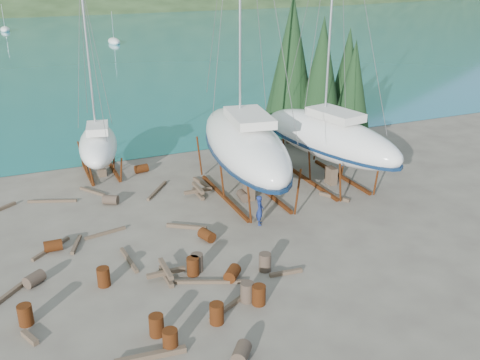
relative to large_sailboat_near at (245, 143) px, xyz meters
name	(u,v)px	position (x,y,z in m)	size (l,w,h in m)	color
ground	(230,246)	(-3.36, -5.69, -3.38)	(600.00, 600.00, 0.00)	#554C43
cypress_near_right	(322,74)	(9.14, 6.31, 2.41)	(3.60, 3.60, 10.00)	black
cypress_mid_right	(353,89)	(10.64, 4.31, 1.53)	(3.06, 3.06, 8.50)	black
cypress_back_left	(292,60)	(7.64, 8.31, 3.28)	(4.14, 4.14, 11.50)	black
cypress_far_right	(347,77)	(12.14, 7.31, 1.82)	(3.24, 3.24, 9.00)	black
moored_boat_mid	(114,42)	(6.64, 74.31, -3.00)	(2.00, 5.00, 6.05)	white
moored_boat_far	(5,30)	(-11.36, 104.31, -3.00)	(2.00, 5.00, 6.05)	white
large_sailboat_near	(245,143)	(0.00, 0.00, 0.00)	(5.93, 13.81, 21.05)	white
large_sailboat_far	(329,137)	(5.99, 0.04, -0.32)	(5.66, 12.31, 18.77)	white
small_sailboat_shore	(98,144)	(-7.54, 7.41, -1.29)	(3.96, 8.31, 12.76)	white
worker	(260,210)	(-0.88, -4.05, -2.53)	(0.63, 0.41, 1.72)	navy
drum_0	(25,315)	(-13.26, -8.38, -2.94)	(0.58, 0.58, 0.88)	#5F3110
drum_1	(241,353)	(-6.22, -13.70, -3.09)	(0.58, 0.58, 0.88)	#2D2823
drum_2	(53,246)	(-11.66, -2.62, -3.09)	(0.58, 0.58, 0.88)	#5F3110
drum_3	(170,340)	(-8.43, -12.18, -2.94)	(0.58, 0.58, 0.88)	#5F3110
drum_4	(141,169)	(-4.94, 6.44, -3.09)	(0.58, 0.58, 0.88)	#5F3110
drum_5	(247,292)	(-4.53, -10.44, -2.94)	(0.58, 0.58, 0.88)	#2D2823
drum_6	(207,235)	(-4.21, -4.64, -3.09)	(0.58, 0.58, 0.88)	#5F3110
drum_7	(259,295)	(-4.17, -10.84, -2.94)	(0.58, 0.58, 0.88)	#5F3110
drum_8	(104,277)	(-9.90, -6.80, -2.94)	(0.58, 0.58, 0.88)	#5F3110
drum_9	(111,200)	(-7.92, 1.95, -3.09)	(0.58, 0.58, 0.88)	#2D2823
drum_10	(217,313)	(-6.26, -11.33, -2.94)	(0.58, 0.58, 0.88)	#5F3110
drum_11	(243,196)	(-0.39, -0.67, -3.09)	(0.58, 0.58, 0.88)	#2D2823
drum_12	(232,273)	(-4.44, -8.60, -3.09)	(0.58, 0.58, 0.88)	#5F3110
drum_13	(156,325)	(-8.67, -11.12, -2.94)	(0.58, 0.58, 0.88)	#5F3110
drum_14	(193,266)	(-5.96, -7.53, -2.94)	(0.58, 0.58, 0.88)	#5F3110
drum_15	(34,279)	(-12.74, -5.49, -3.09)	(0.58, 0.58, 0.88)	#2D2823
drum_16	(197,263)	(-5.68, -7.29, -2.94)	(0.58, 0.58, 0.88)	#2D2823
drum_17	(265,262)	(-2.75, -8.53, -2.94)	(0.58, 0.58, 0.88)	#2D2823
timber_1	(334,197)	(4.88, -2.69, -3.29)	(0.19, 2.02, 0.19)	brown
timber_3	(210,282)	(-5.51, -8.53, -3.31)	(0.15, 3.26, 0.15)	brown
timber_4	(76,244)	(-10.55, -2.55, -3.30)	(0.17, 1.88, 0.17)	brown
timber_5	(230,306)	(-5.36, -10.59, -3.30)	(0.16, 2.61, 0.16)	brown
timber_6	(201,183)	(-1.85, 2.76, -3.29)	(0.19, 2.01, 0.19)	brown
timber_7	(286,273)	(-2.00, -9.24, -3.30)	(0.17, 1.60, 0.17)	brown
timber_8	(186,227)	(-4.75, -2.90, -3.29)	(0.19, 2.24, 0.19)	brown
timber_9	(92,192)	(-8.66, 4.20, -3.31)	(0.15, 2.19, 0.15)	brown
timber_10	(157,190)	(-4.86, 2.71, -3.30)	(0.16, 2.98, 0.16)	brown
timber_11	(105,233)	(-8.95, -1.84, -3.31)	(0.15, 2.25, 0.15)	brown
timber_12	(129,260)	(-8.42, -5.16, -3.30)	(0.17, 2.48, 0.17)	brown
timber_13	(30,338)	(-13.21, -9.46, -3.28)	(0.22, 1.00, 0.22)	brown
timber_14	(6,297)	(-13.99, -6.14, -3.29)	(0.18, 2.43, 0.18)	brown
timber_15	(52,201)	(-11.13, 3.68, -3.31)	(0.15, 2.92, 0.15)	brown
timber_16	(151,356)	(-9.23, -12.34, -3.27)	(0.23, 2.62, 0.23)	brown
timber_17	(51,249)	(-11.77, -2.47, -3.30)	(0.16, 2.52, 0.16)	brown
timber_pile_fore	(166,273)	(-7.19, -7.34, -3.08)	(1.80, 1.80, 0.60)	brown
timber_pile_aft	(198,191)	(-2.66, 1.13, -3.08)	(1.80, 1.80, 0.60)	brown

